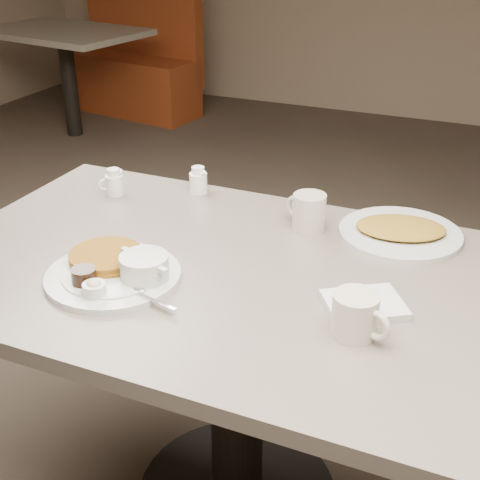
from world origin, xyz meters
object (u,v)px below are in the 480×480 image
at_px(creamer_right, 198,181).
at_px(hash_plate, 400,232).
at_px(creamer_left, 114,183).
at_px(booth_back_left, 129,62).
at_px(main_plate, 118,270).
at_px(coffee_mug_near, 357,315).
at_px(coffee_mug_far, 308,212).
at_px(diner_table, 237,330).

relative_size(creamer_right, hash_plate, 0.21).
height_order(creamer_left, booth_back_left, booth_back_left).
bearing_deg(main_plate, booth_back_left, 121.97).
bearing_deg(coffee_mug_near, booth_back_left, 128.26).
bearing_deg(coffee_mug_far, coffee_mug_near, -60.42).
bearing_deg(creamer_right, creamer_left, -152.58).
distance_m(diner_table, hash_plate, 0.49).
distance_m(main_plate, creamer_right, 0.53).
height_order(main_plate, creamer_left, creamer_left).
bearing_deg(creamer_right, hash_plate, -5.10).
bearing_deg(hash_plate, creamer_left, -175.91).
bearing_deg(hash_plate, coffee_mug_near, -89.39).
relative_size(diner_table, coffee_mug_far, 11.23).
relative_size(main_plate, coffee_mug_far, 3.05).
bearing_deg(main_plate, creamer_right, 96.42).
bearing_deg(diner_table, hash_plate, 46.27).
xyz_separation_m(main_plate, hash_plate, (0.55, 0.47, -0.01)).
bearing_deg(creamer_right, coffee_mug_near, -40.71).
distance_m(main_plate, coffee_mug_near, 0.56).
relative_size(diner_table, creamer_right, 18.75).
relative_size(coffee_mug_near, hash_plate, 0.37).
bearing_deg(creamer_left, coffee_mug_far, 0.25).
bearing_deg(diner_table, creamer_right, 127.32).
bearing_deg(creamer_right, diner_table, -52.68).
xyz_separation_m(creamer_left, creamer_right, (0.22, 0.11, -0.00)).
height_order(creamer_left, hash_plate, creamer_left).
bearing_deg(main_plate, hash_plate, 40.70).
height_order(diner_table, coffee_mug_far, coffee_mug_far).
relative_size(coffee_mug_far, booth_back_left, 0.09).
distance_m(diner_table, creamer_right, 0.53).
height_order(creamer_left, creamer_right, same).
xyz_separation_m(coffee_mug_near, creamer_right, (-0.62, 0.53, -0.01)).
relative_size(coffee_mug_far, creamer_right, 1.67).
bearing_deg(booth_back_left, creamer_left, -58.31).
relative_size(main_plate, coffee_mug_near, 2.87).
relative_size(diner_table, creamer_left, 18.75).
xyz_separation_m(coffee_mug_far, creamer_right, (-0.38, 0.11, -0.01)).
xyz_separation_m(creamer_left, booth_back_left, (-1.83, 2.96, -0.38)).
bearing_deg(diner_table, coffee_mug_far, 72.94).
relative_size(diner_table, hash_plate, 3.88).
bearing_deg(main_plate, coffee_mug_far, 52.63).
bearing_deg(booth_back_left, hash_plate, -47.50).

